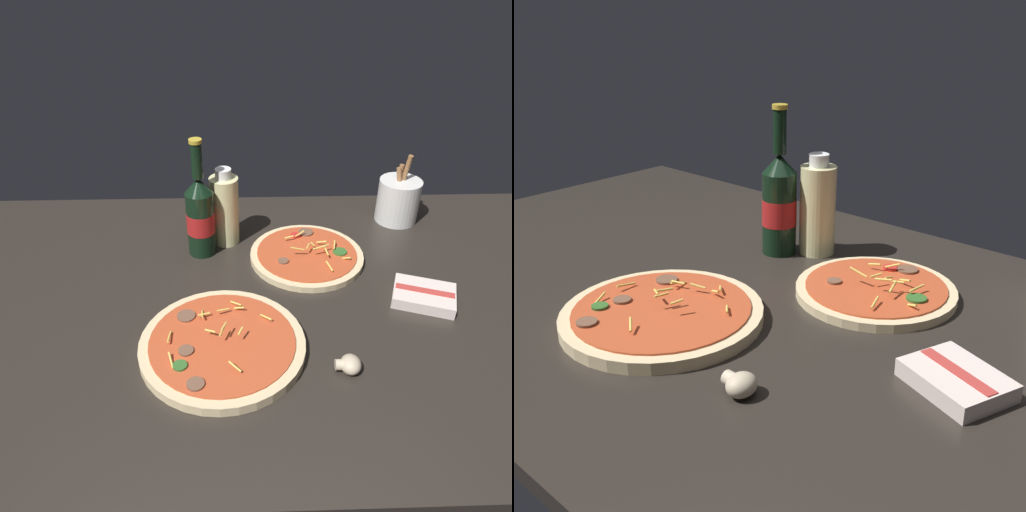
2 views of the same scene
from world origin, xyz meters
TOP-DOWN VIEW (x-y plane):
  - counter_slab at (0.00, 0.00)cm, footprint 160.00×90.00cm
  - pizza_near at (-6.17, -14.77)cm, footprint 29.97×29.97cm
  - pizza_far at (12.42, 13.93)cm, footprint 25.80×25.80cm
  - beer_bottle at (-11.56, 17.67)cm, footprint 6.41×6.41cm
  - oil_bottle at (-6.27, 22.29)cm, footprint 6.68×6.68cm
  - mushroom_left at (15.72, -20.63)cm, footprint 4.46×4.25cm
  - utensil_crock at (37.50, 31.38)cm, footprint 10.55×10.55cm
  - dish_towel at (34.50, -1.96)cm, footprint 14.56×12.82cm

SIDE VIEW (x-z plane):
  - counter_slab at x=0.00cm, z-range 0.00..2.50cm
  - pizza_far at x=12.42cm, z-range 1.12..5.60cm
  - pizza_near at x=-6.17cm, z-range 0.90..6.25cm
  - dish_towel at x=34.50cm, z-range 2.43..4.99cm
  - mushroom_left at x=15.72cm, z-range 2.50..5.47cm
  - utensil_crock at x=37.50cm, z-range -0.65..16.99cm
  - oil_bottle at x=-6.27cm, z-range 1.75..20.53cm
  - beer_bottle at x=-11.56cm, z-range -1.41..26.07cm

